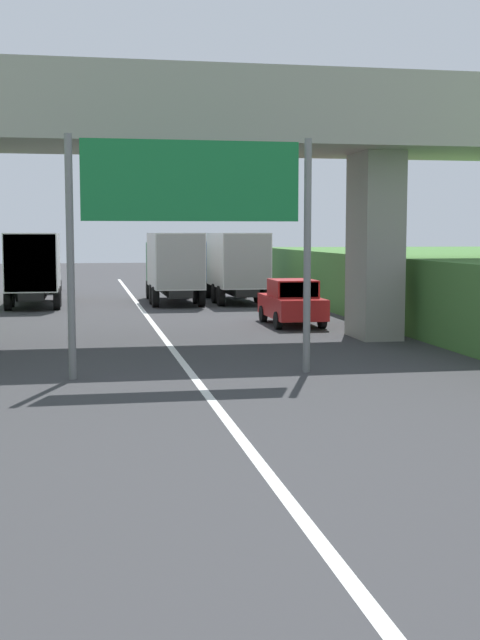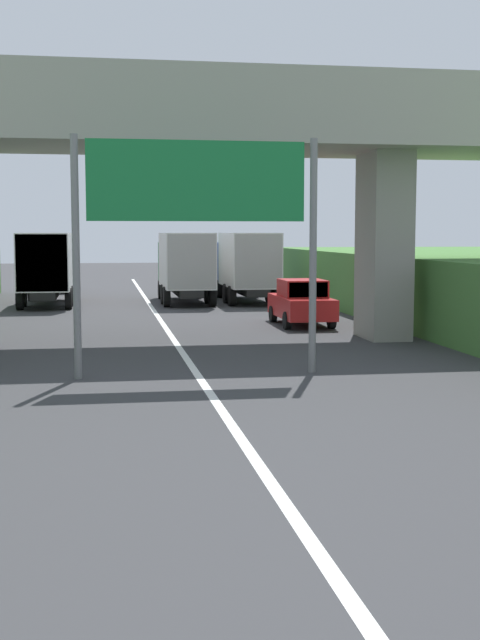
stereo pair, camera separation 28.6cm
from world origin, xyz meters
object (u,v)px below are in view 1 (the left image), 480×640
at_px(overhead_highway_sign, 192,198).
at_px(car_red, 292,302).
at_px(truck_green, 173,264).
at_px(truck_orange, 34,265).
at_px(car_white, 44,278).
at_px(truck_blue, 235,263).

distance_m(overhead_highway_sign, car_red, 12.14).
distance_m(truck_green, car_red, 11.38).
distance_m(truck_orange, car_white, 9.38).
height_order(truck_orange, car_white, truck_orange).
height_order(overhead_highway_sign, truck_blue, overhead_highway_sign).
height_order(truck_blue, car_white, truck_blue).
xyz_separation_m(truck_blue, car_white, (-9.67, 8.82, -1.08)).
xyz_separation_m(overhead_highway_sign, car_red, (5.08, 10.48, -3.40)).
bearing_deg(car_white, overhead_highway_sign, -80.95).
distance_m(truck_blue, truck_orange, 9.70).
height_order(car_red, car_white, same).
distance_m(overhead_highway_sign, truck_green, 21.52).
distance_m(truck_blue, car_red, 11.00).
relative_size(truck_green, car_red, 1.78).
xyz_separation_m(truck_orange, car_white, (0.02, 9.32, -1.08)).
bearing_deg(truck_green, car_red, -72.99).
xyz_separation_m(car_red, car_white, (-9.90, 19.77, 0.00)).
bearing_deg(car_white, truck_blue, -42.38).
height_order(truck_green, car_red, truck_green).
bearing_deg(truck_orange, car_red, -46.48).
height_order(overhead_highway_sign, truck_green, overhead_highway_sign).
height_order(truck_green, truck_blue, same).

